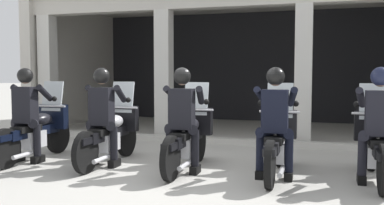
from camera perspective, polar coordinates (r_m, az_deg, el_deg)
The scene contains 13 objects.
ground_plane at distance 9.33m, azimuth 4.46°, elevation -5.26°, with size 80.00×80.00×0.00m, color #A8A59E.
station_building at distance 11.85m, azimuth 7.56°, elevation 7.52°, with size 10.48×4.69×3.52m.
kerb_strip at distance 9.10m, azimuth 4.43°, elevation -5.13°, with size 9.98×0.24×0.12m, color #B7B5AD.
motorcycle_far_left at distance 7.91m, azimuth -19.86°, elevation -3.53°, with size 0.62×2.04×1.35m.
police_officer_far_left at distance 7.64m, azimuth -21.22°, elevation -0.52°, with size 0.63×0.61×1.58m.
motorcycle_left at distance 7.26m, azimuth -10.72°, elevation -4.01°, with size 0.62×2.04×1.35m.
police_officer_left at distance 6.97m, azimuth -11.86°, elevation -0.75°, with size 0.63×0.61×1.58m.
motorcycle_center at distance 6.70m, azimuth -0.50°, elevation -4.63°, with size 0.62×2.04×1.35m.
police_officer_center at distance 6.37m, azimuth -1.27°, elevation -1.11°, with size 0.63×0.61×1.58m.
motorcycle_right at distance 6.44m, azimuth 11.25°, elevation -5.06°, with size 0.62×2.04×1.35m.
police_officer_right at distance 6.10m, azimuth 11.03°, elevation -1.41°, with size 0.63×0.61×1.58m.
motorcycle_far_right at distance 6.55m, azimuth 23.36°, elevation -5.17°, with size 0.62×2.04×1.35m.
police_officer_far_right at distance 6.21m, azimuth 23.75°, elevation -1.59°, with size 0.63×0.61×1.58m.
Camera 1 is at (1.99, -5.99, 1.52)m, focal length 39.93 mm.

